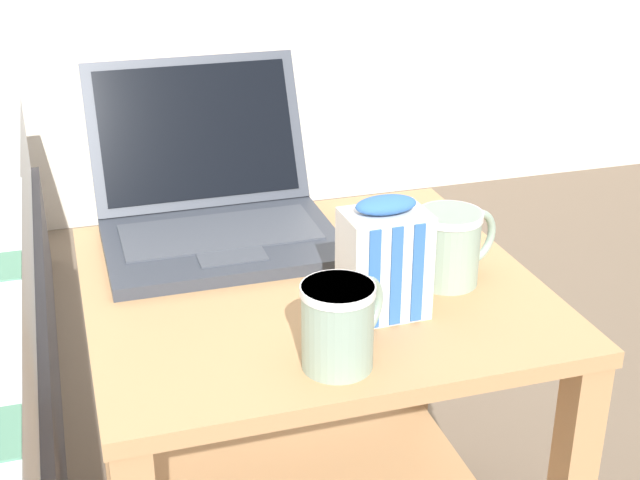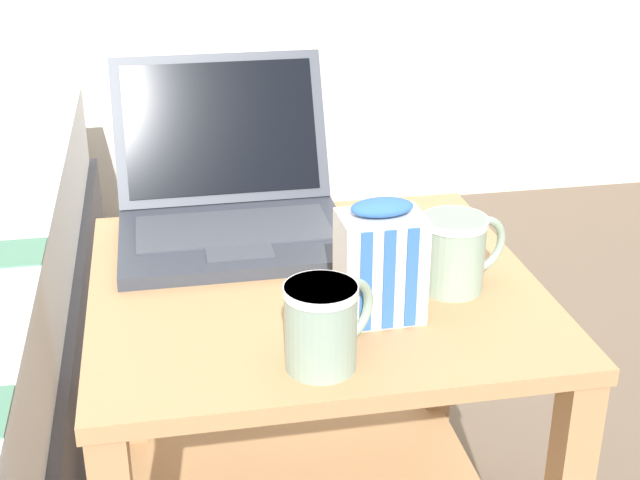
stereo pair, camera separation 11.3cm
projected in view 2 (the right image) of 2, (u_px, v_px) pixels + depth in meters
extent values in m
cube|color=tan|center=(314.00, 289.00, 1.20)|extent=(0.60, 0.56, 0.02)
cube|color=tan|center=(129.00, 379.00, 1.50)|extent=(0.04, 0.04, 0.52)
cube|color=tan|center=(438.00, 347.00, 1.59)|extent=(0.04, 0.04, 0.52)
cube|color=#333842|center=(235.00, 239.00, 1.31)|extent=(0.33, 0.24, 0.02)
cube|color=#424751|center=(233.00, 228.00, 1.32)|extent=(0.28, 0.13, 0.00)
cube|color=#424751|center=(240.00, 252.00, 1.24)|extent=(0.09, 0.05, 0.00)
cube|color=#333842|center=(221.00, 129.00, 1.41)|extent=(0.33, 0.11, 0.22)
cube|color=black|center=(221.00, 128.00, 1.41)|extent=(0.30, 0.09, 0.19)
cube|color=silver|center=(189.00, 110.00, 1.41)|extent=(0.03, 0.01, 0.02)
cube|color=black|center=(224.00, 169.00, 1.42)|extent=(0.02, 0.01, 0.02)
cylinder|color=#8CA593|center=(321.00, 327.00, 0.99)|extent=(0.08, 0.08, 0.10)
cylinder|color=silver|center=(321.00, 291.00, 0.97)|extent=(0.08, 0.08, 0.01)
cylinder|color=black|center=(321.00, 298.00, 0.97)|extent=(0.07, 0.07, 0.01)
torus|color=#8CA593|center=(349.00, 311.00, 1.01)|extent=(0.07, 0.05, 0.08)
cylinder|color=#8CA593|center=(453.00, 254.00, 1.16)|extent=(0.08, 0.08, 0.10)
cylinder|color=silver|center=(455.00, 221.00, 1.14)|extent=(0.09, 0.09, 0.01)
cylinder|color=black|center=(455.00, 228.00, 1.15)|extent=(0.08, 0.08, 0.01)
torus|color=#8CA593|center=(481.00, 245.00, 1.18)|extent=(0.08, 0.04, 0.08)
cube|color=silver|center=(380.00, 267.00, 1.09)|extent=(0.10, 0.08, 0.14)
cube|color=#3366B2|center=(366.00, 283.00, 1.05)|extent=(0.01, 0.00, 0.13)
cube|color=#3366B2|center=(389.00, 280.00, 1.05)|extent=(0.01, 0.00, 0.13)
cube|color=#3366B2|center=(412.00, 278.00, 1.06)|extent=(0.01, 0.00, 0.13)
ellipsoid|color=#3366B2|center=(382.00, 207.00, 1.05)|extent=(0.08, 0.05, 0.02)
cube|color=black|center=(415.00, 238.00, 1.32)|extent=(0.11, 0.17, 0.01)
cube|color=black|center=(416.00, 235.00, 1.32)|extent=(0.10, 0.15, 0.00)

